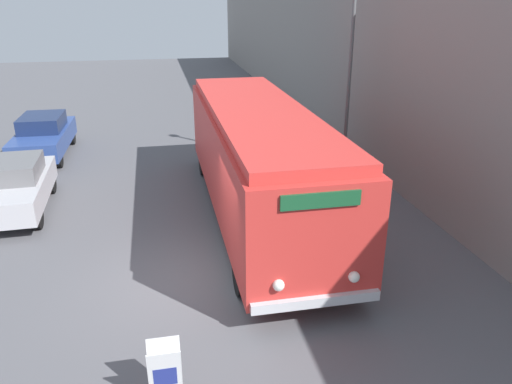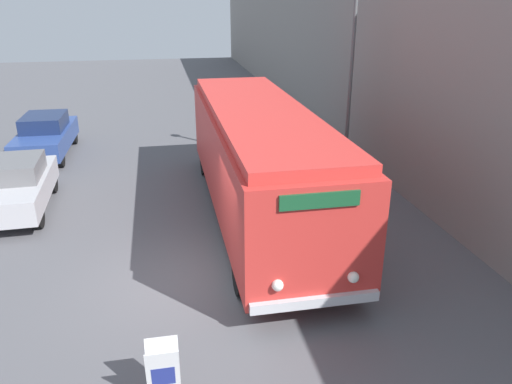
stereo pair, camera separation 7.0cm
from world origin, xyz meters
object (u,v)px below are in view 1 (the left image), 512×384
Objects in this scene: streetlamp at (353,29)px; sign_board at (165,374)px; parked_car_near at (15,186)px; parked_car_mid at (44,136)px; vintage_bus at (259,157)px.

sign_board is at bearing -124.51° from streetlamp.
streetlamp reaches higher than parked_car_near.
streetlamp is 12.08m from parked_car_mid.
vintage_bus reaches higher than sign_board.
vintage_bus is at bearing -15.88° from parked_car_near.
parked_car_near is at bearing 115.73° from sign_board.
parked_car_near is (-3.95, 8.19, 0.27)m from sign_board.
parked_car_near is at bearing -173.72° from streetlamp.
parked_car_near is at bearing -87.07° from parked_car_mid.
parked_car_mid is (-4.13, 13.62, 0.29)m from sign_board.
parked_car_mid reaches higher than parked_car_near.
vintage_bus is 2.35× the size of parked_car_mid.
sign_board is 0.26× the size of parked_car_near.
sign_board is 0.24× the size of parked_car_mid.
parked_car_mid is (-0.18, 5.43, 0.02)m from parked_car_near.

